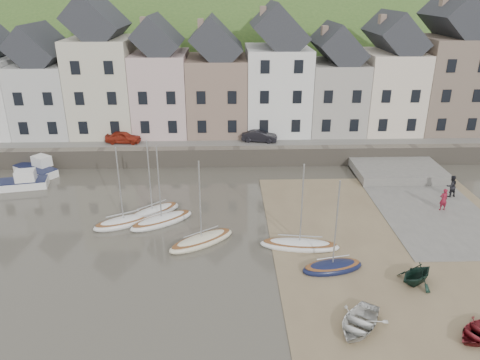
{
  "coord_description": "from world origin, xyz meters",
  "views": [
    {
      "loc": [
        -1.01,
        -25.94,
        16.43
      ],
      "look_at": [
        0.0,
        6.0,
        3.0
      ],
      "focal_mm": 34.7,
      "sensor_mm": 36.0,
      "label": 1
    }
  ],
  "objects_px": {
    "person_red": "(444,199)",
    "person_dark": "(451,186)",
    "rowboat_white": "(359,323)",
    "sailboat_0": "(124,222)",
    "car_right": "(259,136)",
    "rowboat_red": "(480,332)",
    "rowboat_green": "(417,274)",
    "car_left": "(123,137)"
  },
  "relations": [
    {
      "from": "person_red",
      "to": "person_dark",
      "type": "height_order",
      "value": "person_dark"
    },
    {
      "from": "rowboat_white",
      "to": "sailboat_0",
      "type": "bearing_deg",
      "value": 176.17
    },
    {
      "from": "person_dark",
      "to": "sailboat_0",
      "type": "bearing_deg",
      "value": -3.84
    },
    {
      "from": "car_right",
      "to": "sailboat_0",
      "type": "bearing_deg",
      "value": 152.83
    },
    {
      "from": "person_red",
      "to": "person_dark",
      "type": "bearing_deg",
      "value": -133.48
    },
    {
      "from": "sailboat_0",
      "to": "rowboat_red",
      "type": "bearing_deg",
      "value": -31.85
    },
    {
      "from": "rowboat_green",
      "to": "rowboat_red",
      "type": "height_order",
      "value": "rowboat_green"
    },
    {
      "from": "sailboat_0",
      "to": "rowboat_red",
      "type": "xyz_separation_m",
      "value": [
        20.31,
        -12.62,
        0.11
      ]
    },
    {
      "from": "rowboat_green",
      "to": "car_left",
      "type": "bearing_deg",
      "value": -170.18
    },
    {
      "from": "sailboat_0",
      "to": "person_dark",
      "type": "xyz_separation_m",
      "value": [
        26.35,
        4.01,
        0.79
      ]
    },
    {
      "from": "rowboat_white",
      "to": "rowboat_red",
      "type": "relative_size",
      "value": 1.15
    },
    {
      "from": "person_dark",
      "to": "car_right",
      "type": "relative_size",
      "value": 0.52
    },
    {
      "from": "rowboat_red",
      "to": "person_red",
      "type": "bearing_deg",
      "value": 133.65
    },
    {
      "from": "rowboat_red",
      "to": "car_left",
      "type": "relative_size",
      "value": 0.85
    },
    {
      "from": "car_left",
      "to": "sailboat_0",
      "type": "bearing_deg",
      "value": -163.76
    },
    {
      "from": "person_red",
      "to": "car_right",
      "type": "distance_m",
      "value": 18.93
    },
    {
      "from": "rowboat_white",
      "to": "car_left",
      "type": "xyz_separation_m",
      "value": [
        -17.17,
        26.52,
        1.79
      ]
    },
    {
      "from": "rowboat_white",
      "to": "rowboat_green",
      "type": "height_order",
      "value": "rowboat_green"
    },
    {
      "from": "person_dark",
      "to": "car_left",
      "type": "relative_size",
      "value": 0.53
    },
    {
      "from": "rowboat_green",
      "to": "rowboat_red",
      "type": "distance_m",
      "value": 4.88
    },
    {
      "from": "rowboat_green",
      "to": "person_red",
      "type": "xyz_separation_m",
      "value": [
        5.77,
        9.51,
        0.29
      ]
    },
    {
      "from": "rowboat_green",
      "to": "rowboat_white",
      "type": "bearing_deg",
      "value": -83.26
    },
    {
      "from": "rowboat_white",
      "to": "person_red",
      "type": "distance_m",
      "value": 16.79
    },
    {
      "from": "rowboat_white",
      "to": "car_right",
      "type": "bearing_deg",
      "value": 132.57
    },
    {
      "from": "rowboat_white",
      "to": "rowboat_green",
      "type": "relative_size",
      "value": 1.35
    },
    {
      "from": "rowboat_white",
      "to": "rowboat_green",
      "type": "bearing_deg",
      "value": 75.99
    },
    {
      "from": "person_red",
      "to": "rowboat_white",
      "type": "bearing_deg",
      "value": 44.23
    },
    {
      "from": "rowboat_green",
      "to": "person_red",
      "type": "bearing_deg",
      "value": 115.0
    },
    {
      "from": "sailboat_0",
      "to": "car_left",
      "type": "relative_size",
      "value": 1.78
    },
    {
      "from": "rowboat_green",
      "to": "car_left",
      "type": "xyz_separation_m",
      "value": [
        -21.62,
        22.72,
        1.47
      ]
    },
    {
      "from": "car_left",
      "to": "person_dark",
      "type": "bearing_deg",
      "value": -104.68
    },
    {
      "from": "rowboat_red",
      "to": "car_left",
      "type": "bearing_deg",
      "value": -169.31
    },
    {
      "from": "rowboat_green",
      "to": "car_right",
      "type": "height_order",
      "value": "car_right"
    },
    {
      "from": "rowboat_red",
      "to": "person_dark",
      "type": "relative_size",
      "value": 1.62
    },
    {
      "from": "sailboat_0",
      "to": "rowboat_green",
      "type": "xyz_separation_m",
      "value": [
        18.84,
        -7.98,
        0.47
      ]
    },
    {
      "from": "rowboat_red",
      "to": "person_dark",
      "type": "xyz_separation_m",
      "value": [
        6.04,
        16.63,
        0.68
      ]
    },
    {
      "from": "person_dark",
      "to": "car_left",
      "type": "height_order",
      "value": "car_left"
    },
    {
      "from": "person_red",
      "to": "car_left",
      "type": "xyz_separation_m",
      "value": [
        -27.39,
        13.21,
        1.18
      ]
    },
    {
      "from": "person_red",
      "to": "car_left",
      "type": "bearing_deg",
      "value": -34.01
    },
    {
      "from": "sailboat_0",
      "to": "person_dark",
      "type": "relative_size",
      "value": 3.38
    },
    {
      "from": "sailboat_0",
      "to": "rowboat_red",
      "type": "height_order",
      "value": "sailboat_0"
    },
    {
      "from": "sailboat_0",
      "to": "person_red",
      "type": "distance_m",
      "value": 24.66
    }
  ]
}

